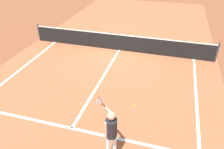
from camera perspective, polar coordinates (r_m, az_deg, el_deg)
The scene contains 9 objects.
ground_plane at distance 12.74m, azimuth 1.86°, elevation 6.34°, with size 60.00×60.00×0.00m, color brown.
court_surface_inbounds at distance 12.74m, azimuth 1.86°, elevation 6.34°, with size 10.62×24.40×0.00m, color #9E5433.
line_sideline_right at distance 7.66m, azimuth 21.69°, elevation -16.60°, with size 0.10×11.89×0.01m, color white.
line_service_near at distance 7.76m, azimuth -10.40°, elevation -13.57°, with size 8.22×0.10×0.01m, color white.
line_center_service at distance 10.05m, azimuth -2.71°, elevation -1.17°, with size 0.10×6.40×0.01m, color white.
net at distance 12.54m, azimuth 1.90°, elevation 8.37°, with size 10.37×0.09×1.07m.
player_near at distance 6.16m, azimuth -0.31°, elevation -14.04°, with size 0.83×1.01×1.67m.
tennis_ball_near_net at distance 12.70m, azimuth -10.76°, elevation 5.84°, with size 0.07×0.07×0.07m, color #CCE033.
tennis_ball_mid_court at distance 8.56m, azimuth 6.12°, elevation -7.77°, with size 0.07×0.07×0.07m, color #CCE033.
Camera 1 is at (2.79, -11.17, 5.45)m, focal length 35.23 mm.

